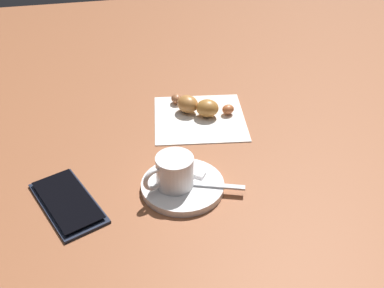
% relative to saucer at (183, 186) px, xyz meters
% --- Properties ---
extents(ground_plane, '(1.80, 1.80, 0.00)m').
position_rel_saucer_xyz_m(ground_plane, '(-0.09, 0.03, -0.01)').
color(ground_plane, brown).
extents(saucer, '(0.13, 0.13, 0.01)m').
position_rel_saucer_xyz_m(saucer, '(0.00, 0.00, 0.00)').
color(saucer, white).
rests_on(saucer, ground).
extents(espresso_cup, '(0.06, 0.08, 0.05)m').
position_rel_saucer_xyz_m(espresso_cup, '(0.00, -0.01, 0.03)').
color(espresso_cup, white).
rests_on(espresso_cup, saucer).
extents(teaspoon, '(0.06, 0.13, 0.01)m').
position_rel_saucer_xyz_m(teaspoon, '(0.01, 0.01, 0.01)').
color(teaspoon, silver).
rests_on(teaspoon, saucer).
extents(sugar_packet, '(0.05, 0.06, 0.01)m').
position_rel_saucer_xyz_m(sugar_packet, '(-0.03, 0.01, 0.01)').
color(sugar_packet, white).
rests_on(sugar_packet, saucer).
extents(napkin, '(0.20, 0.20, 0.00)m').
position_rel_saucer_xyz_m(napkin, '(-0.20, 0.08, -0.00)').
color(napkin, white).
rests_on(napkin, ground).
extents(croissant, '(0.10, 0.12, 0.03)m').
position_rel_saucer_xyz_m(croissant, '(-0.22, 0.08, 0.01)').
color(croissant, '#9C5E3A').
rests_on(croissant, napkin).
extents(cell_phone, '(0.17, 0.12, 0.01)m').
position_rel_saucer_xyz_m(cell_phone, '(-0.00, -0.18, -0.00)').
color(cell_phone, '#191F2E').
rests_on(cell_phone, ground).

